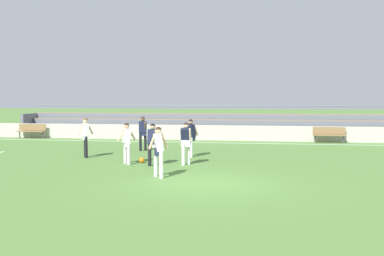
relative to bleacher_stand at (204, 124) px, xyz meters
The scene contains 14 objects.
ground_plane 15.33m from the bleacher_stand, 82.74° to the right, with size 160.00×160.00×0.00m, color #517A38.
field_line_sideline 4.11m from the bleacher_stand, 61.31° to the right, with size 44.00×0.12×0.01m, color white.
sideline_wall 2.91m from the bleacher_stand, 48.00° to the right, with size 48.00×0.16×0.91m, color #BCB7AD.
bleacher_stand is the anchor object (origin of this frame).
bench_near_wall_gap 7.93m from the bleacher_stand, 19.15° to the right, with size 1.80×0.40×0.90m.
bench_near_bin 10.99m from the bleacher_stand, 166.31° to the right, with size 1.80×0.40×0.90m.
player_dark_on_ball 11.74m from the bleacher_stand, 86.39° to the right, with size 0.44×0.45×1.64m.
player_white_wide_left 11.99m from the bleacher_stand, 97.51° to the right, with size 0.68×0.49×1.61m.
player_dark_deep_cover 9.51m from the bleacher_stand, 86.51° to the right, with size 0.66×0.49×1.65m.
player_white_dropping_back 14.45m from the bleacher_stand, 88.85° to the right, with size 0.62×0.47×1.66m.
player_dark_overlapping 7.99m from the bleacher_stand, 104.88° to the right, with size 0.48×0.61×1.66m.
player_dark_challenging 12.06m from the bleacher_stand, 92.33° to the right, with size 0.45×0.66×1.61m.
player_white_wide_right 11.06m from the bleacher_stand, 110.57° to the right, with size 0.61×0.48×1.71m.
soccer_ball 11.59m from the bleacher_stand, 95.33° to the right, with size 0.22×0.22×0.22m, color orange.
Camera 1 is at (1.54, -12.91, 2.62)m, focal length 40.63 mm.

